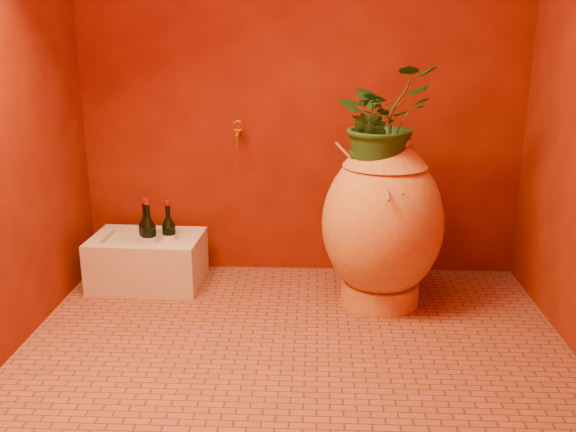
{
  "coord_description": "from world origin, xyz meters",
  "views": [
    {
      "loc": [
        0.09,
        -2.62,
        1.4
      ],
      "look_at": [
        -0.05,
        0.35,
        0.52
      ],
      "focal_mm": 40.0,
      "sensor_mm": 36.0,
      "label": 1
    }
  ],
  "objects_px": {
    "wine_bottle_b": "(169,237)",
    "wine_bottle_c": "(147,238)",
    "wall_tap": "(238,133)",
    "stone_basin": "(148,261)",
    "wine_bottle_a": "(149,239)",
    "amphora": "(382,222)"
  },
  "relations": [
    {
      "from": "amphora",
      "to": "wine_bottle_a",
      "type": "relative_size",
      "value": 2.54
    },
    {
      "from": "wine_bottle_a",
      "to": "wine_bottle_c",
      "type": "height_order",
      "value": "wine_bottle_c"
    },
    {
      "from": "wall_tap",
      "to": "stone_basin",
      "type": "bearing_deg",
      "value": -157.04
    },
    {
      "from": "amphora",
      "to": "stone_basin",
      "type": "relative_size",
      "value": 1.43
    },
    {
      "from": "amphora",
      "to": "wine_bottle_c",
      "type": "relative_size",
      "value": 2.52
    },
    {
      "from": "amphora",
      "to": "wine_bottle_b",
      "type": "height_order",
      "value": "amphora"
    },
    {
      "from": "wine_bottle_a",
      "to": "wine_bottle_c",
      "type": "xyz_separation_m",
      "value": [
        -0.02,
        0.02,
        0.0
      ]
    },
    {
      "from": "wine_bottle_c",
      "to": "wall_tap",
      "type": "relative_size",
      "value": 2.37
    },
    {
      "from": "stone_basin",
      "to": "wall_tap",
      "type": "distance_m",
      "value": 0.88
    },
    {
      "from": "stone_basin",
      "to": "wine_bottle_a",
      "type": "relative_size",
      "value": 1.77
    },
    {
      "from": "wine_bottle_c",
      "to": "wall_tap",
      "type": "distance_m",
      "value": 0.77
    },
    {
      "from": "wine_bottle_b",
      "to": "wine_bottle_c",
      "type": "relative_size",
      "value": 0.92
    },
    {
      "from": "amphora",
      "to": "wine_bottle_c",
      "type": "bearing_deg",
      "value": 172.22
    },
    {
      "from": "wine_bottle_a",
      "to": "wall_tap",
      "type": "relative_size",
      "value": 2.35
    },
    {
      "from": "wine_bottle_b",
      "to": "wall_tap",
      "type": "distance_m",
      "value": 0.7
    },
    {
      "from": "wine_bottle_b",
      "to": "wine_bottle_c",
      "type": "height_order",
      "value": "wine_bottle_c"
    },
    {
      "from": "amphora",
      "to": "wine_bottle_b",
      "type": "relative_size",
      "value": 2.74
    },
    {
      "from": "wall_tap",
      "to": "wine_bottle_b",
      "type": "bearing_deg",
      "value": -155.58
    },
    {
      "from": "wine_bottle_b",
      "to": "amphora",
      "type": "bearing_deg",
      "value": -11.04
    },
    {
      "from": "amphora",
      "to": "wine_bottle_a",
      "type": "xyz_separation_m",
      "value": [
        -1.25,
        0.15,
        -0.16
      ]
    },
    {
      "from": "stone_basin",
      "to": "wine_bottle_c",
      "type": "xyz_separation_m",
      "value": [
        0.01,
        -0.01,
        0.15
      ]
    },
    {
      "from": "stone_basin",
      "to": "wine_bottle_a",
      "type": "height_order",
      "value": "wine_bottle_a"
    }
  ]
}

